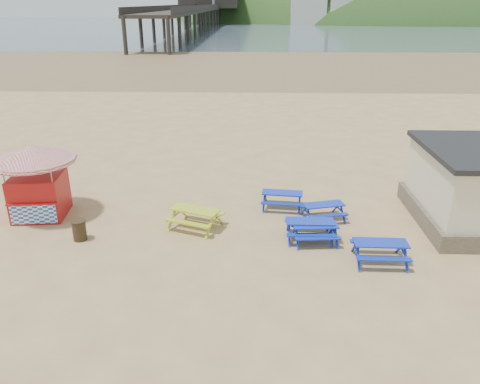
{
  "coord_description": "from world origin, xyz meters",
  "views": [
    {
      "loc": [
        0.14,
        -16.51,
        8.36
      ],
      "look_at": [
        -0.42,
        1.5,
        1.0
      ],
      "focal_mm": 35.0,
      "sensor_mm": 36.0,
      "label": 1
    }
  ],
  "objects_px": {
    "picnic_table_blue_a": "(282,200)",
    "litter_bin": "(79,230)",
    "picnic_table_yellow": "(195,218)",
    "ice_cream_kiosk": "(36,172)"
  },
  "relations": [
    {
      "from": "picnic_table_yellow",
      "to": "litter_bin",
      "type": "bearing_deg",
      "value": -143.38
    },
    {
      "from": "picnic_table_blue_a",
      "to": "ice_cream_kiosk",
      "type": "distance_m",
      "value": 10.29
    },
    {
      "from": "picnic_table_blue_a",
      "to": "litter_bin",
      "type": "xyz_separation_m",
      "value": [
        -7.77,
        -3.19,
        0.04
      ]
    },
    {
      "from": "picnic_table_yellow",
      "to": "picnic_table_blue_a",
      "type": "bearing_deg",
      "value": 50.99
    },
    {
      "from": "picnic_table_blue_a",
      "to": "litter_bin",
      "type": "relative_size",
      "value": 2.37
    },
    {
      "from": "ice_cream_kiosk",
      "to": "litter_bin",
      "type": "height_order",
      "value": "ice_cream_kiosk"
    },
    {
      "from": "picnic_table_yellow",
      "to": "litter_bin",
      "type": "distance_m",
      "value": 4.39
    },
    {
      "from": "picnic_table_blue_a",
      "to": "picnic_table_yellow",
      "type": "distance_m",
      "value": 4.08
    },
    {
      "from": "picnic_table_blue_a",
      "to": "litter_bin",
      "type": "bearing_deg",
      "value": -151.28
    },
    {
      "from": "picnic_table_blue_a",
      "to": "ice_cream_kiosk",
      "type": "xyz_separation_m",
      "value": [
        -10.12,
        -1.07,
        1.56
      ]
    }
  ]
}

